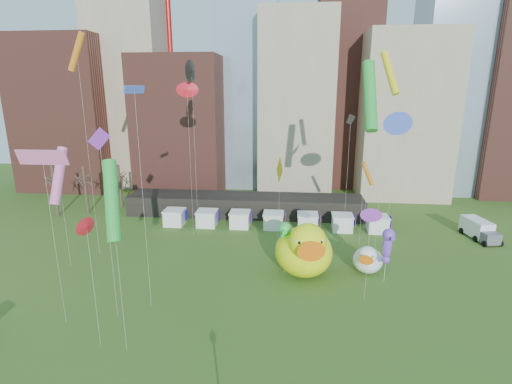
# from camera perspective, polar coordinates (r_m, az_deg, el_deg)

# --- Properties ---
(skyline) EXTENTS (101.00, 23.00, 68.00)m
(skyline) POSITION_cam_1_polar(r_m,az_deg,el_deg) (78.88, 4.73, 16.03)
(skyline) COLOR brown
(skyline) RESTS_ON ground
(pavilion) EXTENTS (38.00, 6.00, 3.20)m
(pavilion) POSITION_cam_1_polar(r_m,az_deg,el_deg) (63.01, -1.65, -1.94)
(pavilion) COLOR black
(pavilion) RESTS_ON ground
(vendor_tents) EXTENTS (33.24, 2.80, 2.40)m
(vendor_tents) POSITION_cam_1_polar(r_m,az_deg,el_deg) (57.06, 2.62, -4.31)
(vendor_tents) COLOR white
(vendor_tents) RESTS_ON ground
(bare_trees) EXTENTS (8.44, 6.44, 8.50)m
(bare_trees) POSITION_cam_1_polar(r_m,az_deg,el_deg) (69.28, -23.83, 0.39)
(bare_trees) COLOR #382B21
(bare_trees) RESTS_ON ground
(big_duck) EXTENTS (7.26, 9.08, 6.67)m
(big_duck) POSITION_cam_1_polar(r_m,az_deg,el_deg) (42.67, 7.18, -8.45)
(big_duck) COLOR #F0FF0D
(big_duck) RESTS_ON ground
(small_duck) EXTENTS (4.22, 4.93, 3.49)m
(small_duck) POSITION_cam_1_polar(r_m,az_deg,el_deg) (45.28, 16.21, -9.55)
(small_duck) COLOR white
(small_duck) RESTS_ON ground
(seahorse_green) EXTENTS (1.44, 1.79, 6.01)m
(seahorse_green) POSITION_cam_1_polar(r_m,az_deg,el_deg) (42.49, 4.31, -6.70)
(seahorse_green) COLOR silver
(seahorse_green) RESTS_ON ground
(seahorse_purple) EXTENTS (1.57, 1.83, 6.06)m
(seahorse_purple) POSITION_cam_1_polar(r_m,az_deg,el_deg) (42.67, 18.91, -7.20)
(seahorse_purple) COLOR silver
(seahorse_purple) RESTS_ON ground
(box_truck) EXTENTS (3.36, 6.33, 2.56)m
(box_truck) POSITION_cam_1_polar(r_m,az_deg,el_deg) (61.36, 30.12, -4.79)
(box_truck) COLOR white
(box_truck) RESTS_ON ground
(kite_0) EXTENTS (1.97, 0.26, 20.86)m
(kite_0) POSITION_cam_1_polar(r_m,az_deg,el_deg) (51.59, -10.18, 14.62)
(kite_0) COLOR silver
(kite_0) RESTS_ON ground
(kite_1) EXTENTS (1.18, 3.72, 13.88)m
(kite_1) POSITION_cam_1_polar(r_m,az_deg,el_deg) (47.46, -27.19, 2.12)
(kite_1) COLOR silver
(kite_1) RESTS_ON ground
(kite_2) EXTENTS (0.45, 2.84, 23.54)m
(kite_2) POSITION_cam_1_polar(r_m,az_deg,el_deg) (51.50, -9.52, 17.19)
(kite_2) COLOR silver
(kite_2) RESTS_ON ground
(kite_3) EXTENTS (1.55, 4.37, 22.93)m
(kite_3) POSITION_cam_1_polar(r_m,az_deg,el_deg) (42.33, 16.54, 13.47)
(kite_3) COLOR silver
(kite_3) RESTS_ON ground
(kite_4) EXTENTS (2.23, 2.55, 23.79)m
(kite_4) POSITION_cam_1_polar(r_m,az_deg,el_deg) (43.61, 19.23, 16.26)
(kite_4) COLOR silver
(kite_4) RESTS_ON ground
(kite_5) EXTENTS (1.21, 1.96, 20.24)m
(kite_5) POSITION_cam_1_polar(r_m,az_deg,el_deg) (34.08, -17.56, 13.74)
(kite_5) COLOR silver
(kite_5) RESTS_ON ground
(kite_6) EXTENTS (2.55, 0.92, 26.05)m
(kite_6) POSITION_cam_1_polar(r_m,az_deg,el_deg) (49.07, -25.03, 18.28)
(kite_6) COLOR silver
(kite_6) RESTS_ON ground
(kite_7) EXTENTS (1.32, 0.27, 9.45)m
(kite_7) POSITION_cam_1_polar(r_m,az_deg,el_deg) (36.86, 16.67, -3.33)
(kite_7) COLOR silver
(kite_7) RESTS_ON ground
(kite_8) EXTENTS (0.39, 1.30, 10.91)m
(kite_8) POSITION_cam_1_polar(r_m,az_deg,el_deg) (30.80, -23.83, -4.77)
(kite_8) COLOR silver
(kite_8) RESTS_ON ground
(kite_9) EXTENTS (4.10, 0.58, 15.40)m
(kite_9) POSITION_cam_1_polar(r_m,az_deg,el_deg) (34.63, -29.10, 4.43)
(kite_9) COLOR silver
(kite_9) RESTS_ON ground
(kite_10) EXTENTS (0.59, 3.55, 16.93)m
(kite_10) POSITION_cam_1_polar(r_m,az_deg,el_deg) (48.80, 13.85, 10.30)
(kite_10) COLOR silver
(kite_10) RESTS_ON ground
(kite_11) EXTENTS (2.17, 3.47, 15.20)m
(kite_11) POSITION_cam_1_polar(r_m,az_deg,el_deg) (28.97, -20.59, -1.22)
(kite_11) COLOR silver
(kite_11) RESTS_ON ground
(kite_12) EXTENTS (0.94, 3.37, 12.05)m
(kite_12) POSITION_cam_1_polar(r_m,az_deg,el_deg) (47.76, 3.52, 3.23)
(kite_12) COLOR silver
(kite_12) RESTS_ON ground
(kite_13) EXTENTS (2.43, 1.25, 17.63)m
(kite_13) POSITION_cam_1_polar(r_m,az_deg,el_deg) (44.74, 20.19, 9.49)
(kite_13) COLOR silver
(kite_13) RESTS_ON ground
(kite_14) EXTENTS (2.00, 1.00, 10.68)m
(kite_14) POSITION_cam_1_polar(r_m,az_deg,el_deg) (53.40, 16.21, 2.60)
(kite_14) COLOR silver
(kite_14) RESTS_ON ground
(kite_15) EXTENTS (1.22, 1.44, 17.02)m
(kite_15) POSITION_cam_1_polar(r_m,az_deg,el_deg) (33.72, -22.11, 6.29)
(kite_15) COLOR silver
(kite_15) RESTS_ON ground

